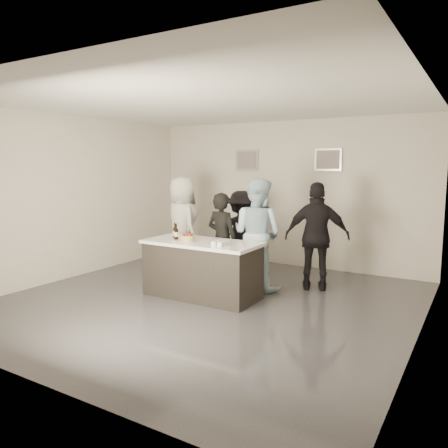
# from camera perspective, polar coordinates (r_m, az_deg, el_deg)

# --- Properties ---
(floor) EXTENTS (6.00, 6.00, 0.00)m
(floor) POSITION_cam_1_polar(r_m,az_deg,el_deg) (6.88, -2.18, -10.02)
(floor) COLOR #3D3D42
(floor) RESTS_ON ground
(ceiling) EXTENTS (6.00, 6.00, 0.00)m
(ceiling) POSITION_cam_1_polar(r_m,az_deg,el_deg) (6.62, -2.31, 15.57)
(ceiling) COLOR white
(wall_back) EXTENTS (6.00, 0.04, 3.00)m
(wall_back) POSITION_cam_1_polar(r_m,az_deg,el_deg) (9.23, 8.03, 3.94)
(wall_back) COLOR beige
(wall_back) RESTS_ON ground
(wall_front) EXTENTS (6.00, 0.04, 3.00)m
(wall_front) POSITION_cam_1_polar(r_m,az_deg,el_deg) (4.40, -24.13, -0.71)
(wall_front) COLOR beige
(wall_front) RESTS_ON ground
(wall_left) EXTENTS (0.04, 6.00, 3.00)m
(wall_left) POSITION_cam_1_polar(r_m,az_deg,el_deg) (8.59, -19.26, 3.31)
(wall_left) COLOR beige
(wall_left) RESTS_ON ground
(wall_right) EXTENTS (0.04, 6.00, 3.00)m
(wall_right) POSITION_cam_1_polar(r_m,az_deg,el_deg) (5.55, 24.68, 0.86)
(wall_right) COLOR beige
(wall_right) RESTS_ON ground
(picture_left) EXTENTS (0.54, 0.04, 0.44)m
(picture_left) POSITION_cam_1_polar(r_m,az_deg,el_deg) (9.57, 3.02, 8.32)
(picture_left) COLOR #B2B2B7
(picture_left) RESTS_ON wall_back
(picture_right) EXTENTS (0.54, 0.04, 0.44)m
(picture_right) POSITION_cam_1_polar(r_m,az_deg,el_deg) (8.87, 13.45, 8.18)
(picture_right) COLOR #B2B2B7
(picture_right) RESTS_ON wall_back
(bar_counter) EXTENTS (1.86, 0.86, 0.90)m
(bar_counter) POSITION_cam_1_polar(r_m,az_deg,el_deg) (6.99, -2.89, -5.90)
(bar_counter) COLOR white
(bar_counter) RESTS_ON ground
(cake) EXTENTS (0.22, 0.22, 0.08)m
(cake) POSITION_cam_1_polar(r_m,az_deg,el_deg) (6.92, -4.76, -1.94)
(cake) COLOR orange
(cake) RESTS_ON bar_counter
(beer_bottle_a) EXTENTS (0.07, 0.07, 0.26)m
(beer_bottle_a) POSITION_cam_1_polar(r_m,az_deg,el_deg) (7.21, -6.42, -0.82)
(beer_bottle_a) COLOR black
(beer_bottle_a) RESTS_ON bar_counter
(beer_bottle_b) EXTENTS (0.07, 0.07, 0.26)m
(beer_bottle_b) POSITION_cam_1_polar(r_m,az_deg,el_deg) (7.09, -6.26, -0.97)
(beer_bottle_b) COLOR black
(beer_bottle_b) RESTS_ON bar_counter
(tumbler_cluster) EXTENTS (0.19, 0.30, 0.08)m
(tumbler_cluster) POSITION_cam_1_polar(r_m,az_deg,el_deg) (6.53, -0.46, -2.48)
(tumbler_cluster) COLOR gold
(tumbler_cluster) RESTS_ON bar_counter
(candles) EXTENTS (0.24, 0.08, 0.01)m
(candles) POSITION_cam_1_polar(r_m,az_deg,el_deg) (6.85, -5.85, -2.34)
(candles) COLOR pink
(candles) RESTS_ON bar_counter
(person_main_black) EXTENTS (0.63, 0.45, 1.63)m
(person_main_black) POSITION_cam_1_polar(r_m,az_deg,el_deg) (7.54, -0.26, -2.06)
(person_main_black) COLOR black
(person_main_black) RESTS_ON ground
(person_main_blue) EXTENTS (0.98, 0.80, 1.88)m
(person_main_blue) POSITION_cam_1_polar(r_m,az_deg,el_deg) (7.39, 4.34, -1.29)
(person_main_blue) COLOR silver
(person_main_blue) RESTS_ON ground
(person_guest_left) EXTENTS (1.09, 0.96, 1.87)m
(person_guest_left) POSITION_cam_1_polar(r_m,az_deg,el_deg) (8.50, -5.50, -0.16)
(person_guest_left) COLOR silver
(person_guest_left) RESTS_ON ground
(person_guest_right) EXTENTS (1.15, 0.78, 1.82)m
(person_guest_right) POSITION_cam_1_polar(r_m,az_deg,el_deg) (7.46, 12.06, -1.61)
(person_guest_right) COLOR black
(person_guest_right) RESTS_ON ground
(person_guest_back) EXTENTS (1.20, 1.03, 1.62)m
(person_guest_back) POSITION_cam_1_polar(r_m,az_deg,el_deg) (8.29, 2.24, -1.23)
(person_guest_back) COLOR black
(person_guest_back) RESTS_ON ground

